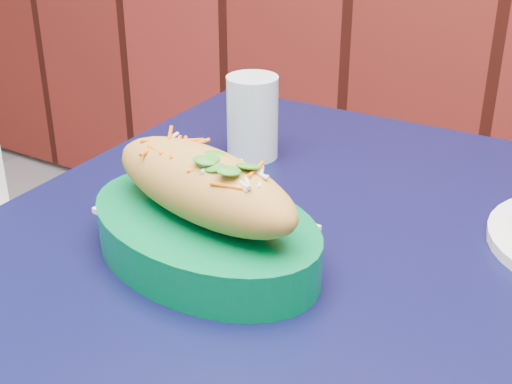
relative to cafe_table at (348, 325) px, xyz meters
The scene contains 3 objects.
cafe_table is the anchor object (origin of this frame).
banh_mi_basket 0.20m from the cafe_table, 147.70° to the right, with size 0.30×0.23×0.13m.
water_glass 0.31m from the cafe_table, 143.65° to the left, with size 0.07×0.07×0.11m, color silver.
Camera 1 is at (-0.01, 1.24, 1.13)m, focal length 50.00 mm.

